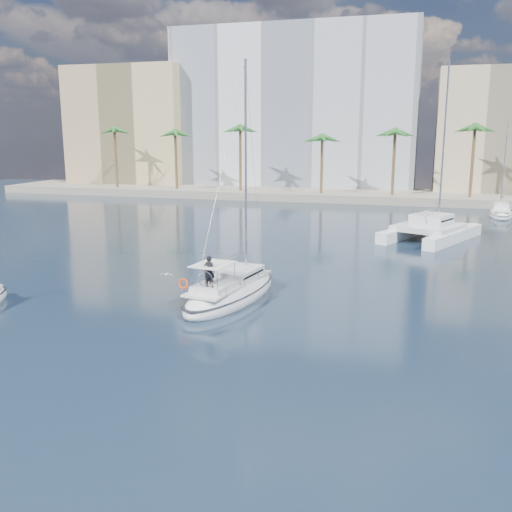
% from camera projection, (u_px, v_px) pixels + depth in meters
% --- Properties ---
extents(ground, '(160.00, 160.00, 0.00)m').
position_uv_depth(ground, '(229.00, 314.00, 32.95)').
color(ground, black).
rests_on(ground, ground).
extents(quay, '(120.00, 14.00, 1.20)m').
position_uv_depth(quay, '(354.00, 195.00, 90.07)').
color(quay, gray).
rests_on(quay, ground).
extents(building_modern, '(42.00, 16.00, 28.00)m').
position_uv_depth(building_modern, '(297.00, 111.00, 101.78)').
color(building_modern, white).
rests_on(building_modern, ground).
extents(building_tan_left, '(22.00, 14.00, 22.00)m').
position_uv_depth(building_tan_left, '(136.00, 129.00, 106.85)').
color(building_tan_left, tan).
rests_on(building_tan_left, ground).
extents(building_beige, '(20.00, 14.00, 20.00)m').
position_uv_depth(building_beige, '(502.00, 134.00, 90.52)').
color(building_beige, beige).
rests_on(building_beige, ground).
extents(palm_left, '(3.60, 3.60, 12.30)m').
position_uv_depth(palm_left, '(145.00, 133.00, 93.56)').
color(palm_left, brown).
rests_on(palm_left, ground).
extents(palm_centre, '(3.60, 3.60, 12.30)m').
position_uv_depth(palm_centre, '(353.00, 133.00, 84.27)').
color(palm_centre, brown).
rests_on(palm_centre, ground).
extents(main_sloop, '(4.85, 10.75, 15.40)m').
position_uv_depth(main_sloop, '(231.00, 292.00, 35.72)').
color(main_sloop, white).
rests_on(main_sloop, ground).
extents(catamaran, '(10.07, 13.05, 17.08)m').
position_uv_depth(catamaran, '(430.00, 228.00, 55.73)').
color(catamaran, white).
rests_on(catamaran, ground).
extents(seagull, '(0.94, 0.41, 0.17)m').
position_uv_depth(seagull, '(166.00, 274.00, 38.23)').
color(seagull, silver).
rests_on(seagull, ground).
extents(moored_yacht_a, '(3.37, 9.52, 11.90)m').
position_uv_depth(moored_yacht_a, '(500.00, 216.00, 71.60)').
color(moored_yacht_a, white).
rests_on(moored_yacht_a, ground).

